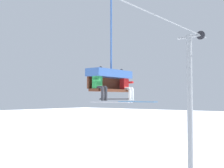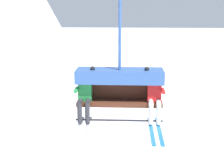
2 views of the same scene
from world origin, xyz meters
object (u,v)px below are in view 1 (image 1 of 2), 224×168
Objects in this scene: lift_tower_far at (190,100)px; skier_red at (127,85)px; skier_green at (100,83)px; chairlift_chair at (110,76)px.

lift_tower_far reaches higher than skier_red.
lift_tower_far reaches higher than skier_green.
chairlift_chair is 0.90m from skier_green.
skier_red is at bearing 0.00° from skier_green.
skier_red is at bearing -173.56° from lift_tower_far.
chairlift_chair is 2.44× the size of skier_green.
chairlift_chair is 2.44× the size of skier_red.
lift_tower_far is 5.44× the size of skier_green.
skier_red is (0.82, -0.21, -0.32)m from chairlift_chair.
lift_tower_far reaches higher than chairlift_chair.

